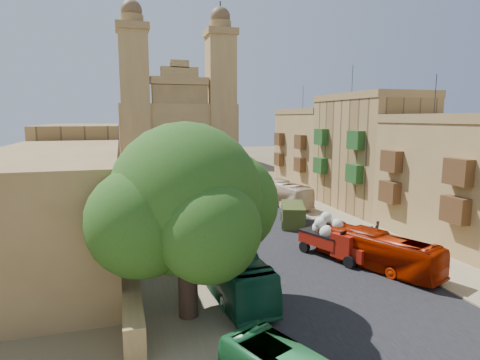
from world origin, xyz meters
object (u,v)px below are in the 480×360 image
bus_red_east (377,250)px  bus_cream_east (281,193)px  street_tree_c (145,176)px  car_cream (256,205)px  street_tree_a (163,221)px  red_truck (335,238)px  car_blue_a (218,237)px  church (177,124)px  pedestrian_c (372,234)px  car_white_a (225,209)px  ficus_tree (188,204)px  street_tree_b (151,192)px  bus_green_north (227,266)px  car_blue_b (192,175)px  pedestrian_a (377,230)px  car_white_b (229,184)px  car_dkblue (182,190)px  street_tree_d (140,165)px  olive_pickup (293,215)px

bus_red_east → bus_cream_east: bearing=-115.7°
street_tree_c → car_cream: (12.61, -8.13, -2.88)m
street_tree_a → bus_cream_east: size_ratio=0.47×
red_truck → car_blue_a: size_ratio=1.75×
car_blue_a → car_cream: car_blue_a is taller
church → pedestrian_c: (8.24, -65.91, -8.76)m
car_blue_a → car_white_a: size_ratio=1.04×
ficus_tree → street_tree_c: size_ratio=2.10×
bus_cream_east → pedestrian_c: 17.11m
street_tree_b → car_blue_a: size_ratio=1.44×
bus_green_north → car_blue_a: 9.58m
street_tree_b → street_tree_a: bearing=-90.0°
street_tree_b → street_tree_c: street_tree_b is taller
car_cream → pedestrian_c: (5.63, -15.17, 0.20)m
car_blue_b → pedestrian_a: bearing=-71.3°
street_tree_c → pedestrian_c: street_tree_c is taller
red_truck → street_tree_b: bearing=133.7°
bus_red_east → car_blue_b: size_ratio=2.36×
car_cream → car_white_b: size_ratio=0.96×
ficus_tree → red_truck: ficus_tree is taller
street_tree_b → red_truck: street_tree_b is taller
street_tree_c → car_blue_a: street_tree_c is taller
street_tree_b → car_cream: street_tree_b is taller
street_tree_a → car_dkblue: size_ratio=1.31×
street_tree_d → pedestrian_c: street_tree_d is taller
red_truck → car_dkblue: (-7.60, 30.31, -0.97)m
pedestrian_c → church: bearing=177.7°
church → car_blue_a: church is taller
bus_red_east → car_cream: bearing=-105.2°
street_tree_b → street_tree_c: (0.00, 12.00, -0.05)m
church → red_truck: 68.90m
street_tree_d → car_white_a: 22.95m
bus_green_north → car_white_a: bus_green_north is taller
ficus_tree → car_white_b: 41.64m
car_white_a → pedestrian_c: 17.22m
ficus_tree → car_blue_b: (8.90, 51.34, -5.70)m
olive_pickup → car_dkblue: (-8.46, 20.31, -0.47)m
car_blue_a → ficus_tree: bearing=-131.2°
street_tree_b → olive_pickup: 14.70m
church → red_truck: church is taller
street_tree_c → olive_pickup: bearing=-48.4°
ficus_tree → street_tree_b: ficus_tree is taller
red_truck → pedestrian_c: 5.71m
car_cream → street_tree_b: bearing=32.6°
olive_pickup → bus_green_north: bearing=-128.1°
car_white_a → ficus_tree: bearing=-116.4°
bus_red_east → pedestrian_c: (3.32, 5.40, -0.59)m
street_tree_a → car_white_a: size_ratio=1.48×
olive_pickup → pedestrian_a: olive_pickup is taller
pedestrian_c → street_tree_b: bearing=-131.2°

